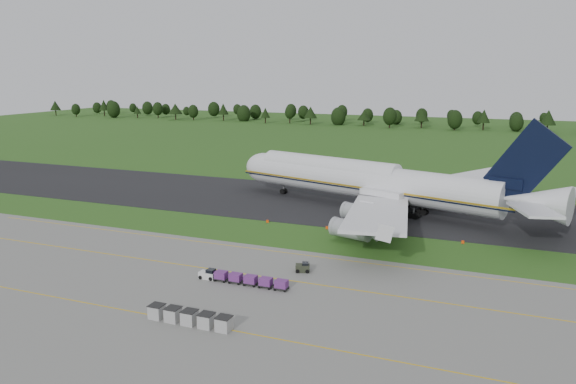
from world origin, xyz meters
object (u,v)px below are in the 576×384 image
at_px(aircraft, 373,182).
at_px(uld_row, 190,317).
at_px(baggage_train, 241,279).
at_px(edge_markers, 359,231).
at_px(utility_cart, 303,268).

relative_size(aircraft, uld_row, 6.98).
relative_size(baggage_train, edge_markers, 0.36).
bearing_deg(utility_cart, edge_markers, 84.18).
height_order(aircraft, edge_markers, aircraft).
xyz_separation_m(aircraft, utility_cart, (-0.40, -44.50, -5.74)).
height_order(baggage_train, uld_row, uld_row).
xyz_separation_m(baggage_train, edge_markers, (9.14, 32.84, -0.57)).
bearing_deg(uld_row, utility_cart, 73.88).
bearing_deg(uld_row, baggage_train, 90.33).
bearing_deg(baggage_train, aircraft, 82.40).
bearing_deg(uld_row, aircraft, 84.10).
xyz_separation_m(aircraft, uld_row, (-6.94, -67.13, -5.43)).
xyz_separation_m(utility_cart, uld_row, (-6.54, -22.63, 0.31)).
distance_m(baggage_train, edge_markers, 34.09).
bearing_deg(baggage_train, edge_markers, 74.44).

